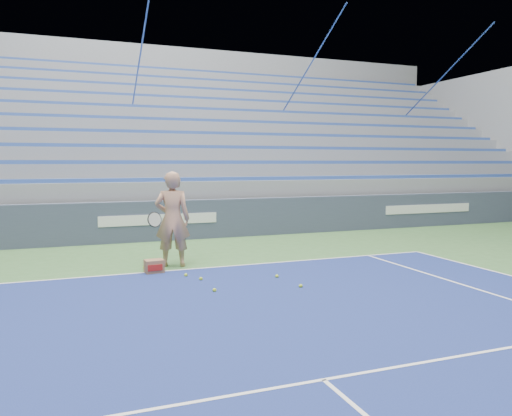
% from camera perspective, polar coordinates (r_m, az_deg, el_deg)
% --- Properties ---
extents(sponsor_barrier, '(30.00, 0.32, 1.10)m').
position_cam_1_polar(sponsor_barrier, '(13.96, -11.07, -1.43)').
color(sponsor_barrier, '#3B4359').
rests_on(sponsor_barrier, ground).
extents(bleachers, '(31.00, 9.15, 7.30)m').
position_cam_1_polar(bleachers, '(19.53, -14.00, 5.69)').
color(bleachers, gray).
rests_on(bleachers, ground).
extents(tennis_player, '(1.02, 0.95, 1.97)m').
position_cam_1_polar(tennis_player, '(10.39, -9.54, -1.26)').
color(tennis_player, tan).
rests_on(tennis_player, ground).
extents(ball_box, '(0.37, 0.30, 0.26)m').
position_cam_1_polar(ball_box, '(9.94, -11.57, -6.56)').
color(ball_box, '#8F6445').
rests_on(ball_box, ground).
extents(tennis_ball_0, '(0.07, 0.07, 0.07)m').
position_cam_1_polar(tennis_ball_0, '(9.21, -6.32, -8.06)').
color(tennis_ball_0, '#B4D62B').
rests_on(tennis_ball_0, ground).
extents(tennis_ball_1, '(0.07, 0.07, 0.07)m').
position_cam_1_polar(tennis_ball_1, '(8.40, -4.77, -9.34)').
color(tennis_ball_1, '#B4D62B').
rests_on(tennis_ball_1, ground).
extents(tennis_ball_2, '(0.07, 0.07, 0.07)m').
position_cam_1_polar(tennis_ball_2, '(9.37, 2.40, -7.80)').
color(tennis_ball_2, '#B4D62B').
rests_on(tennis_ball_2, ground).
extents(tennis_ball_3, '(0.07, 0.07, 0.07)m').
position_cam_1_polar(tennis_ball_3, '(9.54, -8.02, -7.60)').
color(tennis_ball_3, '#B4D62B').
rests_on(tennis_ball_3, ground).
extents(tennis_ball_4, '(0.07, 0.07, 0.07)m').
position_cam_1_polar(tennis_ball_4, '(10.38, -12.63, -6.64)').
color(tennis_ball_4, '#B4D62B').
rests_on(tennis_ball_4, ground).
extents(tennis_ball_5, '(0.07, 0.07, 0.07)m').
position_cam_1_polar(tennis_ball_5, '(8.67, 5.13, -8.88)').
color(tennis_ball_5, '#B4D62B').
rests_on(tennis_ball_5, ground).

